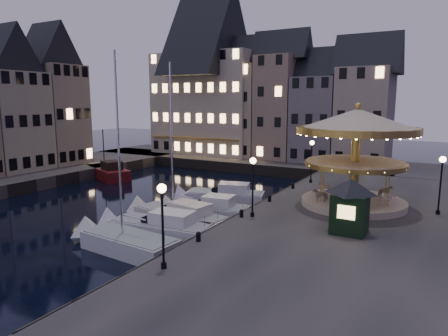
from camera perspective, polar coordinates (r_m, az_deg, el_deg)
The scene contains 32 objects.
ground at distance 31.36m, azimuth -8.86°, elevation -7.76°, with size 160.00×160.00×0.00m, color black.
quay_east at distance 31.04m, azimuth 19.66°, elevation -7.15°, with size 16.00×56.00×1.30m, color #474442.
quay_north at distance 58.58m, azimuth 1.90°, elevation 1.10°, with size 44.00×12.00×1.30m, color #474442.
quay_west at distance 50.41m, azimuth -29.40°, elevation -1.53°, with size 12.00×52.00×1.30m, color #474442.
quaywall_e at distance 33.19m, azimuth 5.88°, elevation -5.55°, with size 0.15×44.00×1.30m, color #47423A.
quaywall_n at distance 52.41m, azimuth 0.82°, elevation 0.10°, with size 48.00×0.15×1.30m, color #47423A.
quaywall_w at distance 45.44m, azimuth -25.44°, elevation -2.32°, with size 0.15×44.00×1.30m, color #47423A.
streetlamp_a at distance 19.17m, azimuth -8.79°, elevation -6.50°, with size 0.44×0.44×4.17m.
streetlamp_b at distance 27.50m, azimuth 4.13°, elevation -1.49°, with size 0.44×0.44×4.17m.
streetlamp_c at distance 39.98m, azimuth 12.41°, elevation 1.78°, with size 0.44×0.44×4.17m.
streetlamp_d at distance 31.88m, azimuth 28.60°, elevation -1.12°, with size 0.44×0.44×4.17m.
bollard_a at distance 23.33m, azimuth -3.68°, elevation -9.67°, with size 0.30×0.30×0.57m.
bollard_b at distance 27.88m, azimuth 2.51°, elevation -6.43°, with size 0.30×0.30×0.57m.
bollard_c at distance 32.28m, azimuth 6.53°, elevation -4.26°, with size 0.30×0.30×0.57m.
bollard_d at distance 37.29m, azimuth 9.82°, elevation -2.45°, with size 0.30×0.30×0.57m.
townhouse_na at distance 65.68m, azimuth -6.28°, elevation 8.21°, with size 5.50×8.00×12.80m.
townhouse_nb at distance 62.66m, azimuth -2.18°, elevation 8.65°, with size 6.16×8.00×13.80m.
townhouse_nc at distance 59.72m, azimuth 2.84°, elevation 9.08°, with size 6.82×8.00×14.80m.
townhouse_nd at distance 57.38m, azimuth 8.06°, elevation 9.48°, with size 5.50×8.00×15.80m.
townhouse_ne at distance 55.65m, azimuth 13.30°, elevation 7.77°, with size 6.16×8.00×12.80m.
townhouse_nf at distance 54.27m, azimuth 19.52°, elevation 7.97°, with size 6.82×8.00×13.80m.
townhouse_wb at distance 52.88m, azimuth -28.55°, elevation 6.90°, with size 8.80×6.40×13.00m.
townhouse_wc at distance 56.36m, azimuth -23.33°, elevation 7.99°, with size 8.80×5.50×14.20m.
hotel_corner at distance 62.63m, azimuth -2.15°, elevation 10.03°, with size 17.60×9.00×16.80m.
motorboat_a at distance 26.13m, azimuth -14.17°, elevation -10.29°, with size 7.55×3.01×12.53m.
motorboat_b at distance 28.17m, azimuth -9.58°, elevation -8.43°, with size 8.42×3.11×2.15m.
motorboat_c at distance 30.52m, azimuth -6.75°, elevation -6.87°, with size 9.08×3.71×12.00m.
motorboat_d at distance 32.06m, azimuth -2.67°, elevation -6.08°, with size 7.21×3.18×2.15m.
motorboat_e at distance 36.49m, azimuth -0.46°, elevation -4.12°, with size 8.02×4.43×2.15m.
red_fishing_boat at distance 50.26m, azimuth -16.21°, elevation -0.63°, with size 8.35×5.76×6.08m.
carousel at distance 31.64m, azimuth 18.42°, elevation 3.99°, with size 8.98×8.98×7.86m.
ticket_kiosk at distance 25.41m, azimuth 17.64°, elevation -3.91°, with size 3.24×3.24×3.80m.
Camera 1 is at (18.64, -23.45, 9.29)m, focal length 32.00 mm.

